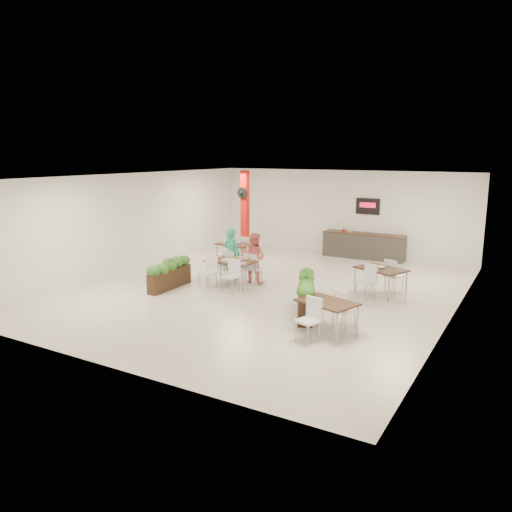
{
  "coord_description": "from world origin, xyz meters",
  "views": [
    {
      "loc": [
        6.63,
        -12.02,
        3.84
      ],
      "look_at": [
        0.02,
        -0.59,
        1.1
      ],
      "focal_mm": 35.0,
      "sensor_mm": 36.0,
      "label": 1
    }
  ],
  "objects_px": {
    "red_column": "(245,213)",
    "main_table": "(231,264)",
    "side_table_b": "(381,272)",
    "planter_right": "(306,294)",
    "diner_man": "(232,254)",
    "side_table_c": "(327,307)",
    "service_counter": "(363,245)",
    "diner_woman": "(254,258)",
    "side_table_a": "(237,247)",
    "planter_left": "(170,272)"
  },
  "relations": [
    {
      "from": "red_column",
      "to": "main_table",
      "type": "xyz_separation_m",
      "value": [
        1.87,
        -3.87,
        -1.01
      ]
    },
    {
      "from": "red_column",
      "to": "side_table_b",
      "type": "bearing_deg",
      "value": -23.93
    },
    {
      "from": "planter_right",
      "to": "side_table_b",
      "type": "height_order",
      "value": "planter_right"
    },
    {
      "from": "diner_man",
      "to": "side_table_c",
      "type": "distance_m",
      "value": 5.33
    },
    {
      "from": "red_column",
      "to": "planter_right",
      "type": "height_order",
      "value": "red_column"
    },
    {
      "from": "main_table",
      "to": "service_counter",
      "type": "bearing_deg",
      "value": 69.63
    },
    {
      "from": "diner_woman",
      "to": "side_table_b",
      "type": "bearing_deg",
      "value": -168.94
    },
    {
      "from": "planter_right",
      "to": "side_table_a",
      "type": "xyz_separation_m",
      "value": [
        -4.35,
        3.77,
        0.13
      ]
    },
    {
      "from": "side_table_c",
      "to": "side_table_a",
      "type": "bearing_deg",
      "value": 155.42
    },
    {
      "from": "planter_left",
      "to": "main_table",
      "type": "bearing_deg",
      "value": 40.09
    },
    {
      "from": "service_counter",
      "to": "main_table",
      "type": "distance_m",
      "value": 6.12
    },
    {
      "from": "red_column",
      "to": "service_counter",
      "type": "relative_size",
      "value": 1.07
    },
    {
      "from": "service_counter",
      "to": "diner_woman",
      "type": "bearing_deg",
      "value": -108.7
    },
    {
      "from": "diner_man",
      "to": "diner_woman",
      "type": "relative_size",
      "value": 1.05
    },
    {
      "from": "red_column",
      "to": "planter_right",
      "type": "xyz_separation_m",
      "value": [
        4.88,
        -5.18,
        -1.13
      ]
    },
    {
      "from": "red_column",
      "to": "side_table_a",
      "type": "bearing_deg",
      "value": -69.66
    },
    {
      "from": "diner_man",
      "to": "side_table_b",
      "type": "distance_m",
      "value": 4.51
    },
    {
      "from": "main_table",
      "to": "diner_woman",
      "type": "height_order",
      "value": "diner_woman"
    },
    {
      "from": "side_table_c",
      "to": "diner_woman",
      "type": "bearing_deg",
      "value": 157.24
    },
    {
      "from": "diner_woman",
      "to": "side_table_a",
      "type": "relative_size",
      "value": 0.91
    },
    {
      "from": "side_table_b",
      "to": "diner_woman",
      "type": "bearing_deg",
      "value": -148.27
    },
    {
      "from": "main_table",
      "to": "side_table_c",
      "type": "xyz_separation_m",
      "value": [
        3.98,
        -2.39,
        -0.01
      ]
    },
    {
      "from": "side_table_a",
      "to": "planter_right",
      "type": "bearing_deg",
      "value": -32.42
    },
    {
      "from": "planter_right",
      "to": "side_table_c",
      "type": "distance_m",
      "value": 1.46
    },
    {
      "from": "diner_man",
      "to": "diner_woman",
      "type": "distance_m",
      "value": 0.8
    },
    {
      "from": "planter_right",
      "to": "service_counter",
      "type": "bearing_deg",
      "value": 97.11
    },
    {
      "from": "service_counter",
      "to": "side_table_b",
      "type": "relative_size",
      "value": 1.81
    },
    {
      "from": "red_column",
      "to": "planter_left",
      "type": "relative_size",
      "value": 1.77
    },
    {
      "from": "planter_left",
      "to": "side_table_b",
      "type": "bearing_deg",
      "value": 23.55
    },
    {
      "from": "planter_left",
      "to": "planter_right",
      "type": "bearing_deg",
      "value": -2.27
    },
    {
      "from": "planter_left",
      "to": "side_table_c",
      "type": "relative_size",
      "value": 1.08
    },
    {
      "from": "main_table",
      "to": "side_table_c",
      "type": "distance_m",
      "value": 4.65
    },
    {
      "from": "red_column",
      "to": "planter_right",
      "type": "relative_size",
      "value": 1.63
    },
    {
      "from": "service_counter",
      "to": "planter_right",
      "type": "relative_size",
      "value": 1.53
    },
    {
      "from": "side_table_a",
      "to": "side_table_b",
      "type": "height_order",
      "value": "same"
    },
    {
      "from": "red_column",
      "to": "side_table_c",
      "type": "bearing_deg",
      "value": -46.94
    },
    {
      "from": "main_table",
      "to": "planter_right",
      "type": "bearing_deg",
      "value": -23.63
    },
    {
      "from": "diner_woman",
      "to": "planter_right",
      "type": "xyz_separation_m",
      "value": [
        2.6,
        -1.97,
        -0.25
      ]
    },
    {
      "from": "red_column",
      "to": "diner_woman",
      "type": "relative_size",
      "value": 2.11
    },
    {
      "from": "service_counter",
      "to": "planter_right",
      "type": "xyz_separation_m",
      "value": [
        0.88,
        -7.05,
        0.02
      ]
    },
    {
      "from": "red_column",
      "to": "side_table_b",
      "type": "xyz_separation_m",
      "value": [
        5.95,
        -2.64,
        -1.01
      ]
    },
    {
      "from": "service_counter",
      "to": "red_column",
      "type": "bearing_deg",
      "value": -155.0
    },
    {
      "from": "red_column",
      "to": "side_table_c",
      "type": "distance_m",
      "value": 8.63
    },
    {
      "from": "planter_left",
      "to": "side_table_c",
      "type": "height_order",
      "value": "planter_left"
    },
    {
      "from": "main_table",
      "to": "planter_right",
      "type": "relative_size",
      "value": 0.85
    },
    {
      "from": "diner_woman",
      "to": "side_table_c",
      "type": "relative_size",
      "value": 0.91
    },
    {
      "from": "diner_man",
      "to": "planter_left",
      "type": "relative_size",
      "value": 0.88
    },
    {
      "from": "planter_left",
      "to": "side_table_c",
      "type": "bearing_deg",
      "value": -13.17
    },
    {
      "from": "main_table",
      "to": "side_table_b",
      "type": "relative_size",
      "value": 1.01
    },
    {
      "from": "service_counter",
      "to": "planter_left",
      "type": "relative_size",
      "value": 1.66
    }
  ]
}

